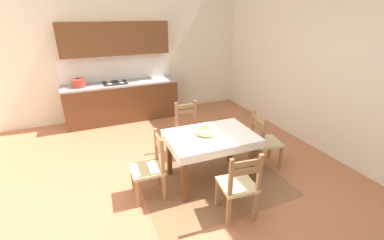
# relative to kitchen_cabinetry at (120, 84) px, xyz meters

# --- Properties ---
(ground_plane) EXTENTS (6.37, 7.03, 0.10)m
(ground_plane) POSITION_rel_kitchen_cabinetry_xyz_m (0.20, -2.94, -0.91)
(ground_plane) COLOR #B7704C
(wall_back) EXTENTS (6.37, 0.12, 3.96)m
(wall_back) POSITION_rel_kitchen_cabinetry_xyz_m (0.20, 0.33, 1.12)
(wall_back) COLOR silver
(wall_back) RESTS_ON ground_plane
(wall_right) EXTENTS (0.12, 7.03, 3.96)m
(wall_right) POSITION_rel_kitchen_cabinetry_xyz_m (3.15, -2.94, 1.12)
(wall_right) COLOR silver
(wall_right) RESTS_ON ground_plane
(area_rug) EXTENTS (2.10, 1.60, 0.01)m
(area_rug) POSITION_rel_kitchen_cabinetry_xyz_m (0.80, -3.08, -0.85)
(area_rug) COLOR #8F603F
(area_rug) RESTS_ON ground_plane
(kitchen_cabinetry) EXTENTS (2.53, 0.63, 2.20)m
(kitchen_cabinetry) POSITION_rel_kitchen_cabinetry_xyz_m (0.00, 0.00, 0.00)
(kitchen_cabinetry) COLOR brown
(kitchen_cabinetry) RESTS_ON ground_plane
(dining_table) EXTENTS (1.29, 0.91, 0.75)m
(dining_table) POSITION_rel_kitchen_cabinetry_xyz_m (0.80, -2.98, -0.24)
(dining_table) COLOR brown
(dining_table) RESTS_ON ground_plane
(dining_chair_camera_side) EXTENTS (0.47, 0.47, 0.93)m
(dining_chair_camera_side) POSITION_rel_kitchen_cabinetry_xyz_m (0.76, -3.81, -0.41)
(dining_chair_camera_side) COLOR #D1BC89
(dining_chair_camera_side) RESTS_ON ground_plane
(dining_chair_tv_side) EXTENTS (0.44, 0.44, 0.93)m
(dining_chair_tv_side) POSITION_rel_kitchen_cabinetry_xyz_m (-0.13, -3.00, -0.41)
(dining_chair_tv_side) COLOR #D1BC89
(dining_chair_tv_side) RESTS_ON ground_plane
(dining_chair_window_side) EXTENTS (0.49, 0.49, 0.93)m
(dining_chair_window_side) POSITION_rel_kitchen_cabinetry_xyz_m (1.78, -2.98, -0.41)
(dining_chair_window_side) COLOR #D1BC89
(dining_chair_window_side) RESTS_ON ground_plane
(dining_chair_kitchen_side) EXTENTS (0.44, 0.44, 0.93)m
(dining_chair_kitchen_side) POSITION_rel_kitchen_cabinetry_xyz_m (0.82, -2.08, -0.41)
(dining_chair_kitchen_side) COLOR #D1BC89
(dining_chair_kitchen_side) RESTS_ON ground_plane
(fruit_bowl) EXTENTS (0.30, 0.30, 0.12)m
(fruit_bowl) POSITION_rel_kitchen_cabinetry_xyz_m (0.75, -2.93, -0.04)
(fruit_bowl) COLOR beige
(fruit_bowl) RESTS_ON dining_table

